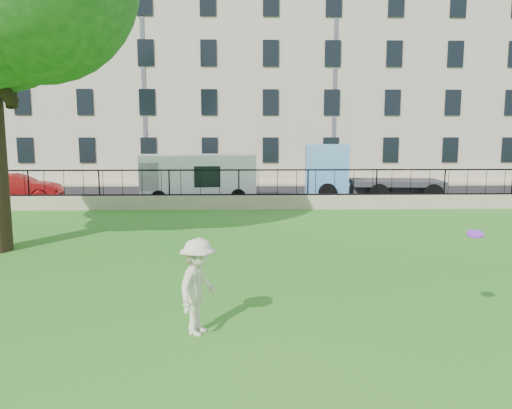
{
  "coord_description": "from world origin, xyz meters",
  "views": [
    {
      "loc": [
        0.18,
        -9.47,
        3.29
      ],
      "look_at": [
        0.52,
        3.5,
        1.42
      ],
      "focal_mm": 35.0,
      "sensor_mm": 36.0,
      "label": 1
    }
  ],
  "objects_px": {
    "man": "(198,287)",
    "blue_truck": "(371,172)",
    "frisbee": "(475,234)",
    "white_van": "(197,178)",
    "red_sedan": "(17,188)"
  },
  "relations": [
    {
      "from": "man",
      "to": "blue_truck",
      "type": "distance_m",
      "value": 18.08
    },
    {
      "from": "frisbee",
      "to": "white_van",
      "type": "distance_m",
      "value": 17.03
    },
    {
      "from": "red_sedan",
      "to": "white_van",
      "type": "xyz_separation_m",
      "value": [
        8.6,
        0.0,
        0.46
      ]
    },
    {
      "from": "white_van",
      "to": "blue_truck",
      "type": "relative_size",
      "value": 0.83
    },
    {
      "from": "man",
      "to": "red_sedan",
      "type": "distance_m",
      "value": 18.88
    },
    {
      "from": "frisbee",
      "to": "white_van",
      "type": "relative_size",
      "value": 0.05
    },
    {
      "from": "white_van",
      "to": "blue_truck",
      "type": "height_order",
      "value": "blue_truck"
    },
    {
      "from": "red_sedan",
      "to": "blue_truck",
      "type": "relative_size",
      "value": 0.63
    },
    {
      "from": "red_sedan",
      "to": "white_van",
      "type": "distance_m",
      "value": 8.62
    },
    {
      "from": "frisbee",
      "to": "man",
      "type": "bearing_deg",
      "value": -179.33
    },
    {
      "from": "frisbee",
      "to": "red_sedan",
      "type": "height_order",
      "value": "frisbee"
    },
    {
      "from": "frisbee",
      "to": "white_van",
      "type": "height_order",
      "value": "white_van"
    },
    {
      "from": "frisbee",
      "to": "red_sedan",
      "type": "xyz_separation_m",
      "value": [
        -14.6,
        15.92,
        -0.97
      ]
    },
    {
      "from": "red_sedan",
      "to": "blue_truck",
      "type": "xyz_separation_m",
      "value": [
        17.15,
        0.64,
        0.68
      ]
    },
    {
      "from": "man",
      "to": "blue_truck",
      "type": "relative_size",
      "value": 0.25
    }
  ]
}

